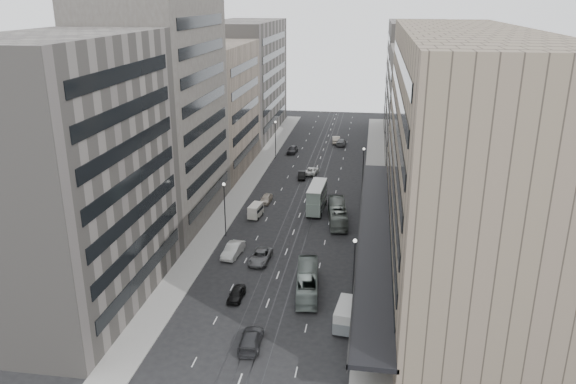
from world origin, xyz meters
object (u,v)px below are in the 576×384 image
Objects in this scene: bus_near at (307,282)px; sedan_2 at (260,257)px; double_decker at (317,197)px; pedestrian at (377,325)px; panel_van at (256,210)px; bus_far at (338,213)px; vw_microbus at (346,314)px; sedan_1 at (233,250)px; sedan_0 at (236,294)px.

sedan_2 is (-7.18, 7.29, -0.70)m from bus_near.
double_decker is 36.28m from pedestrian.
bus_far is at bearing 7.34° from panel_van.
vw_microbus is at bearing 120.84° from bus_near.
double_decker is 1.61× the size of sedan_1.
vw_microbus is 1.31× the size of sedan_0.
bus_far reaches higher than pedestrian.
sedan_0 is at bearing -99.48° from double_decker.
sedan_2 is 21.53m from pedestrian.
double_decker is 1.64× the size of vw_microbus.
pedestrian is at bearing -50.47° from panel_van.
pedestrian is (16.31, -4.89, 0.40)m from sedan_0.
vw_microbus reaches higher than sedan_1.
bus_near is at bearing -84.02° from double_decker.
double_decker is at bearing 80.25° from sedan_0.
vw_microbus is 0.98× the size of sedan_1.
sedan_1 is at bearing -114.60° from double_decker.
sedan_2 is at bearing -78.95° from pedestrian.
sedan_1 is 2.84× the size of pedestrian.
panel_van reaches higher than pedestrian.
double_decker reaches higher than sedan_1.
sedan_0 is at bearing 13.22° from bus_near.
double_decker is 34.55m from vw_microbus.
sedan_0 is at bearing 61.69° from bus_far.
panel_van is (-9.36, -4.47, -1.21)m from double_decker.
panel_van is (-11.05, 22.72, -0.21)m from bus_near.
vw_microbus is at bearing -36.43° from sedan_1.
vw_microbus reaches higher than panel_van.
double_decker is 10.44m from panel_van.
bus_near is 2.01× the size of vw_microbus.
sedan_1 is at bearing -83.62° from panel_van.
pedestrian is at bearing -41.17° from sedan_2.
vw_microbus is at bearing -76.43° from double_decker.
bus_far reaches higher than sedan_1.
bus_near is 11.30m from pedestrian.
double_decker is at bearing 32.53° from panel_van.
double_decker reaches higher than sedan_2.
panel_van is at bearing -92.45° from pedestrian.
bus_near is 8.35m from vw_microbus.
pedestrian is (9.99, -34.85, -1.38)m from double_decker.
sedan_2 reaches higher than sedan_0.
sedan_0 is (-10.05, -25.56, -0.85)m from bus_far.
sedan_2 is (0.82, 10.06, 0.07)m from sedan_0.
bus_near is 5.62× the size of pedestrian.
sedan_0 is (-12.99, 3.93, -0.81)m from vw_microbus.
bus_near is at bearing -57.03° from panel_van.
panel_van is 0.95× the size of sedan_0.
sedan_0 is (-6.31, -29.95, -1.78)m from double_decker.
bus_far is 5.84m from double_decker.
double_decker is 2.26× the size of panel_van.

